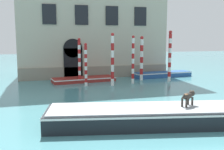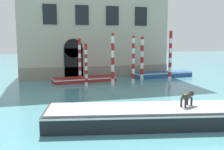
{
  "view_description": "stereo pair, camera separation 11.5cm",
  "coord_description": "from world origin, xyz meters",
  "px_view_note": "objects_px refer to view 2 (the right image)",
  "views": [
    {
      "loc": [
        -5.37,
        -3.16,
        3.64
      ],
      "look_at": [
        -0.7,
        13.46,
        1.2
      ],
      "focal_mm": 42.0,
      "sensor_mm": 36.0,
      "label": 1
    },
    {
      "loc": [
        -5.26,
        -3.19,
        3.64
      ],
      "look_at": [
        -0.7,
        13.46,
        1.2
      ],
      "focal_mm": 42.0,
      "sensor_mm": 36.0,
      "label": 2
    }
  ],
  "objects_px": {
    "boat_moored_near_palazzo": "(84,79)",
    "mooring_pole_1": "(86,65)",
    "dog_on_deck": "(187,96)",
    "boat_moored_far": "(163,74)",
    "mooring_pole_5": "(113,59)",
    "mooring_pole_0": "(170,56)",
    "mooring_pole_3": "(80,61)",
    "mooring_pole_4": "(142,58)",
    "boat_foreground": "(147,115)",
    "mooring_pole_2": "(133,60)"
  },
  "relations": [
    {
      "from": "dog_on_deck",
      "to": "boat_moored_near_palazzo",
      "type": "distance_m",
      "value": 12.3
    },
    {
      "from": "mooring_pole_3",
      "to": "mooring_pole_5",
      "type": "height_order",
      "value": "mooring_pole_5"
    },
    {
      "from": "mooring_pole_1",
      "to": "mooring_pole_4",
      "type": "height_order",
      "value": "mooring_pole_4"
    },
    {
      "from": "dog_on_deck",
      "to": "mooring_pole_5",
      "type": "height_order",
      "value": "mooring_pole_5"
    },
    {
      "from": "boat_moored_near_palazzo",
      "to": "boat_moored_far",
      "type": "xyz_separation_m",
      "value": [
        7.6,
        0.61,
        0.06
      ]
    },
    {
      "from": "boat_moored_far",
      "to": "mooring_pole_3",
      "type": "xyz_separation_m",
      "value": [
        -8.04,
        -1.31,
        1.59
      ]
    },
    {
      "from": "mooring_pole_0",
      "to": "mooring_pole_3",
      "type": "height_order",
      "value": "mooring_pole_0"
    },
    {
      "from": "mooring_pole_0",
      "to": "mooring_pole_3",
      "type": "distance_m",
      "value": 7.56
    },
    {
      "from": "dog_on_deck",
      "to": "mooring_pole_0",
      "type": "distance_m",
      "value": 11.21
    },
    {
      "from": "mooring_pole_2",
      "to": "boat_foreground",
      "type": "bearing_deg",
      "value": -106.67
    },
    {
      "from": "boat_moored_near_palazzo",
      "to": "mooring_pole_0",
      "type": "relative_size",
      "value": 1.26
    },
    {
      "from": "mooring_pole_0",
      "to": "mooring_pole_3",
      "type": "bearing_deg",
      "value": 171.7
    },
    {
      "from": "boat_moored_far",
      "to": "mooring_pole_5",
      "type": "distance_m",
      "value": 6.81
    },
    {
      "from": "boat_moored_far",
      "to": "mooring_pole_2",
      "type": "relative_size",
      "value": 1.49
    },
    {
      "from": "mooring_pole_3",
      "to": "dog_on_deck",
      "type": "bearing_deg",
      "value": -75.38
    },
    {
      "from": "mooring_pole_4",
      "to": "mooring_pole_5",
      "type": "bearing_deg",
      "value": -148.38
    },
    {
      "from": "boat_moored_near_palazzo",
      "to": "mooring_pole_2",
      "type": "relative_size",
      "value": 1.4
    },
    {
      "from": "dog_on_deck",
      "to": "boat_moored_far",
      "type": "height_order",
      "value": "dog_on_deck"
    },
    {
      "from": "dog_on_deck",
      "to": "boat_moored_near_palazzo",
      "type": "xyz_separation_m",
      "value": [
        -2.51,
        12.0,
        -0.99
      ]
    },
    {
      "from": "dog_on_deck",
      "to": "mooring_pole_3",
      "type": "height_order",
      "value": "mooring_pole_3"
    },
    {
      "from": "boat_moored_far",
      "to": "mooring_pole_4",
      "type": "xyz_separation_m",
      "value": [
        -2.61,
        -1.18,
        1.67
      ]
    },
    {
      "from": "dog_on_deck",
      "to": "mooring_pole_5",
      "type": "xyz_separation_m",
      "value": [
        -0.69,
        9.48,
        0.86
      ]
    },
    {
      "from": "boat_moored_near_palazzo",
      "to": "mooring_pole_4",
      "type": "bearing_deg",
      "value": -13.35
    },
    {
      "from": "mooring_pole_4",
      "to": "mooring_pole_0",
      "type": "bearing_deg",
      "value": -30.82
    },
    {
      "from": "boat_moored_near_palazzo",
      "to": "mooring_pole_5",
      "type": "height_order",
      "value": "mooring_pole_5"
    },
    {
      "from": "boat_moored_near_palazzo",
      "to": "mooring_pole_1",
      "type": "height_order",
      "value": "mooring_pole_1"
    },
    {
      "from": "boat_moored_near_palazzo",
      "to": "mooring_pole_3",
      "type": "relative_size",
      "value": 1.48
    },
    {
      "from": "boat_moored_near_palazzo",
      "to": "mooring_pole_3",
      "type": "xyz_separation_m",
      "value": [
        -0.44,
        -0.7,
        1.65
      ]
    },
    {
      "from": "dog_on_deck",
      "to": "mooring_pole_2",
      "type": "height_order",
      "value": "mooring_pole_2"
    },
    {
      "from": "boat_foreground",
      "to": "mooring_pole_1",
      "type": "xyz_separation_m",
      "value": [
        -0.93,
        9.57,
        1.25
      ]
    },
    {
      "from": "boat_moored_near_palazzo",
      "to": "mooring_pole_1",
      "type": "xyz_separation_m",
      "value": [
        -0.18,
        -2.18,
        1.46
      ]
    },
    {
      "from": "mooring_pole_3",
      "to": "mooring_pole_0",
      "type": "bearing_deg",
      "value": -8.3
    },
    {
      "from": "mooring_pole_0",
      "to": "mooring_pole_4",
      "type": "bearing_deg",
      "value": 149.18
    },
    {
      "from": "mooring_pole_3",
      "to": "mooring_pole_4",
      "type": "bearing_deg",
      "value": 1.37
    },
    {
      "from": "dog_on_deck",
      "to": "mooring_pole_2",
      "type": "relative_size",
      "value": 0.23
    },
    {
      "from": "mooring_pole_2",
      "to": "boat_moored_far",
      "type": "bearing_deg",
      "value": 33.85
    },
    {
      "from": "boat_foreground",
      "to": "mooring_pole_2",
      "type": "xyz_separation_m",
      "value": [
        2.91,
        9.72,
        1.54
      ]
    },
    {
      "from": "mooring_pole_1",
      "to": "mooring_pole_5",
      "type": "distance_m",
      "value": 2.07
    },
    {
      "from": "boat_foreground",
      "to": "mooring_pole_4",
      "type": "height_order",
      "value": "mooring_pole_4"
    },
    {
      "from": "mooring_pole_0",
      "to": "mooring_pole_5",
      "type": "height_order",
      "value": "mooring_pole_0"
    },
    {
      "from": "dog_on_deck",
      "to": "mooring_pole_4",
      "type": "height_order",
      "value": "mooring_pole_4"
    },
    {
      "from": "boat_foreground",
      "to": "boat_moored_near_palazzo",
      "type": "bearing_deg",
      "value": 105.01
    },
    {
      "from": "boat_moored_near_palazzo",
      "to": "boat_foreground",
      "type": "bearing_deg",
      "value": -93.19
    },
    {
      "from": "boat_moored_near_palazzo",
      "to": "mooring_pole_0",
      "type": "height_order",
      "value": "mooring_pole_0"
    },
    {
      "from": "mooring_pole_0",
      "to": "mooring_pole_2",
      "type": "relative_size",
      "value": 1.11
    },
    {
      "from": "mooring_pole_3",
      "to": "mooring_pole_4",
      "type": "distance_m",
      "value": 5.43
    },
    {
      "from": "boat_moored_far",
      "to": "mooring_pole_5",
      "type": "relative_size",
      "value": 1.42
    },
    {
      "from": "boat_moored_near_palazzo",
      "to": "mooring_pole_3",
      "type": "bearing_deg",
      "value": -129.06
    },
    {
      "from": "mooring_pole_3",
      "to": "boat_moored_far",
      "type": "bearing_deg",
      "value": 9.28
    },
    {
      "from": "mooring_pole_0",
      "to": "mooring_pole_5",
      "type": "xyz_separation_m",
      "value": [
        -5.22,
        -0.73,
        -0.12
      ]
    }
  ]
}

